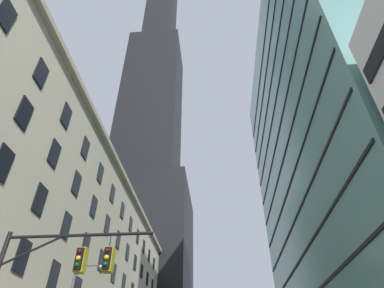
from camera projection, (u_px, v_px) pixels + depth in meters
The scene contains 4 objects.
station_building at pixel (48, 265), 39.01m from camera, with size 15.78×73.50×25.80m.
dark_skyscraper at pixel (149, 140), 109.21m from camera, with size 28.11×28.11×229.56m.
glass_office_midrise at pixel (343, 150), 41.29m from camera, with size 15.74×41.79×50.80m.
traffic_signal_mast at pixel (55, 278), 13.23m from camera, with size 6.76×0.63×6.70m.
Camera 1 is at (2.20, -7.77, 1.35)m, focal length 30.02 mm.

